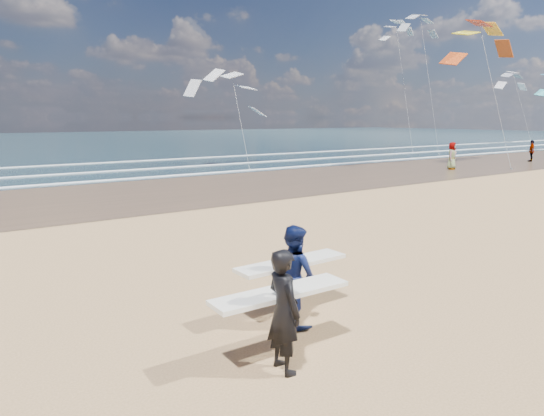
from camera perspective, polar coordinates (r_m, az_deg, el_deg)
wet_sand_strip at (r=33.14m, az=11.13°, el=4.24°), size 220.00×12.00×0.01m
ocean at (r=80.63m, az=-17.63°, el=7.59°), size 220.00×100.00×0.02m
foam_breakers at (r=40.81m, az=0.93°, el=5.66°), size 220.00×11.70×0.05m
surfer_near at (r=6.98m, az=1.34°, el=-11.71°), size 2.21×0.96×1.80m
surfer_far at (r=8.49m, az=2.65°, el=-7.77°), size 2.21×1.08×1.77m
beachgoer_0 at (r=36.00m, az=20.40°, el=5.77°), size 1.06×0.86×1.89m
beachgoer_1 at (r=45.15m, az=28.22°, el=5.94°), size 1.08×0.95×1.75m
kite_0 at (r=39.73m, az=24.10°, el=15.05°), size 7.63×4.94×11.86m
kite_1 at (r=36.17m, az=-4.15°, el=12.38°), size 6.75×4.84×7.96m
kite_2 at (r=52.18m, az=17.87°, el=14.87°), size 5.44×4.70×14.76m
kite_4 at (r=72.24m, az=27.10°, el=11.44°), size 6.24×4.79×10.65m
kite_5 at (r=54.45m, az=15.18°, el=14.44°), size 4.80×4.63×14.54m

